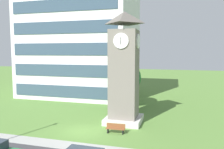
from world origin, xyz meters
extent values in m
plane|color=#567F38|center=(0.00, 0.00, 0.00)|extent=(160.00, 160.00, 0.00)
cube|color=#9E9E99|center=(0.00, -3.37, 0.00)|extent=(120.00, 1.60, 0.01)
cube|color=silver|center=(-7.83, 18.50, 9.60)|extent=(18.40, 14.47, 19.20)
cube|color=#384C60|center=(-7.83, 11.22, 1.60)|extent=(16.93, 0.10, 1.80)
cube|color=#384C60|center=(-7.83, 11.22, 4.80)|extent=(16.93, 0.10, 1.80)
cube|color=#384C60|center=(-7.83, 11.22, 8.00)|extent=(16.93, 0.10, 1.80)
cube|color=#384C60|center=(-7.83, 11.22, 11.20)|extent=(16.93, 0.10, 1.80)
cube|color=#384C60|center=(-7.83, 11.22, 14.40)|extent=(16.93, 0.10, 1.80)
cube|color=slate|center=(3.23, 3.85, 4.94)|extent=(2.82, 2.82, 9.88)
cube|color=beige|center=(3.23, 3.85, 0.30)|extent=(3.80, 3.80, 0.60)
pyramid|color=#5D5751|center=(3.23, 3.85, 11.14)|extent=(3.10, 3.10, 1.27)
cylinder|color=white|center=(3.23, 2.39, 8.69)|extent=(1.55, 0.12, 1.55)
cylinder|color=white|center=(4.70, 3.85, 8.69)|extent=(0.12, 1.55, 1.55)
cube|color=black|center=(3.23, 2.32, 8.83)|extent=(0.04, 0.08, 0.46)
cube|color=black|center=(3.23, 2.31, 8.69)|extent=(0.06, 0.06, 0.70)
cube|color=brown|center=(3.22, 0.33, 0.45)|extent=(1.81, 0.54, 0.06)
cube|color=brown|center=(3.22, 0.55, 0.68)|extent=(1.80, 0.11, 0.40)
cube|color=black|center=(2.50, 0.31, 0.23)|extent=(0.09, 0.43, 0.45)
cube|color=black|center=(3.94, 0.36, 0.23)|extent=(0.09, 0.43, 0.45)
cylinder|color=#513823|center=(1.77, 10.59, 1.24)|extent=(0.44, 0.44, 2.48)
sphere|color=#206C2E|center=(1.77, 10.59, 4.07)|extent=(4.54, 4.54, 4.54)
camera|label=1|loc=(8.54, -19.61, 7.62)|focal=36.49mm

